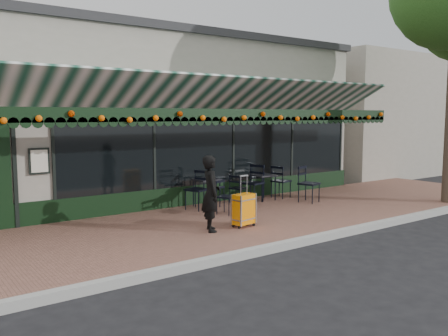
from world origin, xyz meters
TOP-DOWN VIEW (x-y plane):
  - ground at (0.00, 0.00)m, footprint 80.00×80.00m
  - sidewalk at (0.00, 2.00)m, footprint 18.00×4.00m
  - curb at (0.00, -0.08)m, footprint 18.00×0.16m
  - restaurant_building at (0.00, 7.84)m, footprint 12.00×9.60m
  - neighbor_building_right at (13.00, 8.00)m, footprint 12.00×8.00m
  - woman at (-1.12, 1.37)m, footprint 0.56×0.65m
  - suitcase at (-0.36, 1.28)m, footprint 0.51×0.34m
  - cafe_table_a at (2.00, 3.41)m, footprint 0.57×0.57m
  - cafe_table_b at (0.22, 3.51)m, footprint 0.58×0.58m
  - chair_a_left at (1.56, 3.33)m, footprint 0.62×0.62m
  - chair_a_right at (2.65, 3.39)m, footprint 0.55×0.55m
  - chair_a_front at (2.77, 2.44)m, footprint 0.61×0.61m
  - chair_b_left at (-0.16, 3.37)m, footprint 0.62×0.62m
  - chair_b_right at (1.21, 3.51)m, footprint 0.49×0.49m
  - chair_b_front at (0.10, 2.50)m, footprint 0.52×0.52m

SIDE VIEW (x-z plane):
  - ground at x=0.00m, z-range 0.00..0.00m
  - sidewalk at x=0.00m, z-range 0.00..0.15m
  - curb at x=0.00m, z-range 0.00..0.15m
  - suitcase at x=-0.36m, z-range -0.03..1.04m
  - chair_b_right at x=1.21m, z-range 0.15..0.90m
  - chair_b_front at x=0.10m, z-range 0.15..0.95m
  - chair_a_right at x=2.65m, z-range 0.15..1.07m
  - chair_b_left at x=-0.16m, z-range 0.15..1.12m
  - chair_a_front at x=2.77m, z-range 0.15..1.13m
  - chair_a_left at x=1.56m, z-range 0.15..1.16m
  - cafe_table_a at x=2.00m, z-range 0.43..1.13m
  - cafe_table_b at x=0.22m, z-range 0.43..1.15m
  - woman at x=-1.12m, z-range 0.15..1.67m
  - restaurant_building at x=0.00m, z-range 0.02..4.52m
  - neighbor_building_right at x=13.00m, z-range 0.00..4.80m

